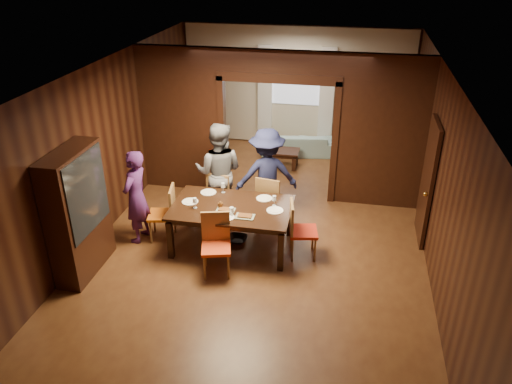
% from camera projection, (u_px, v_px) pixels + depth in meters
% --- Properties ---
extents(floor, '(9.00, 9.00, 0.00)m').
position_uv_depth(floor, '(262.00, 235.00, 8.78)').
color(floor, '#562D18').
rests_on(floor, ground).
extents(ceiling, '(5.50, 9.00, 0.02)m').
position_uv_depth(ceiling, '(263.00, 70.00, 7.46)').
color(ceiling, silver).
rests_on(ceiling, room_walls).
extents(room_walls, '(5.52, 9.01, 2.90)m').
position_uv_depth(room_walls, '(280.00, 119.00, 9.74)').
color(room_walls, black).
rests_on(room_walls, floor).
extents(person_purple, '(0.46, 0.64, 1.63)m').
position_uv_depth(person_purple, '(136.00, 197.00, 8.31)').
color(person_purple, '#4F2263').
rests_on(person_purple, floor).
extents(person_grey, '(0.92, 0.73, 1.84)m').
position_uv_depth(person_grey, '(219.00, 172.00, 8.95)').
color(person_grey, slate).
rests_on(person_grey, floor).
extents(person_navy, '(1.28, 0.98, 1.74)m').
position_uv_depth(person_navy, '(267.00, 175.00, 8.95)').
color(person_navy, '#1B1F44').
rests_on(person_navy, floor).
extents(sofa, '(1.83, 0.94, 0.51)m').
position_uv_depth(sofa, '(298.00, 144.00, 12.00)').
color(sofa, '#91BABE').
rests_on(sofa, floor).
extents(serving_bowl, '(0.34, 0.34, 0.08)m').
position_uv_depth(serving_bowl, '(237.00, 200.00, 8.23)').
color(serving_bowl, black).
rests_on(serving_bowl, dining_table).
extents(dining_table, '(1.96, 1.22, 0.76)m').
position_uv_depth(dining_table, '(232.00, 226.00, 8.31)').
color(dining_table, black).
rests_on(dining_table, floor).
extents(coffee_table, '(0.80, 0.50, 0.40)m').
position_uv_depth(coffee_table, '(281.00, 158.00, 11.34)').
color(coffee_table, black).
rests_on(coffee_table, floor).
extents(chair_left, '(0.52, 0.52, 0.97)m').
position_uv_depth(chair_left, '(162.00, 213.00, 8.49)').
color(chair_left, '#CC5F13').
rests_on(chair_left, floor).
extents(chair_right, '(0.51, 0.51, 0.97)m').
position_uv_depth(chair_right, '(303.00, 230.00, 8.01)').
color(chair_right, red).
rests_on(chair_right, floor).
extents(chair_far_l, '(0.51, 0.51, 0.97)m').
position_uv_depth(chair_far_l, '(223.00, 194.00, 9.13)').
color(chair_far_l, orange).
rests_on(chair_far_l, floor).
extents(chair_far_r, '(0.50, 0.50, 0.97)m').
position_uv_depth(chair_far_r, '(271.00, 199.00, 8.95)').
color(chair_far_r, red).
rests_on(chair_far_r, floor).
extents(chair_near, '(0.54, 0.54, 0.97)m').
position_uv_depth(chair_near, '(216.00, 246.00, 7.59)').
color(chair_near, '#E74015').
rests_on(chair_near, floor).
extents(hutch, '(0.40, 1.20, 2.00)m').
position_uv_depth(hutch, '(78.00, 213.00, 7.45)').
color(hutch, black).
rests_on(hutch, floor).
extents(door_right, '(0.06, 0.90, 2.10)m').
position_uv_depth(door_right, '(428.00, 182.00, 8.28)').
color(door_right, black).
rests_on(door_right, floor).
extents(window_far, '(1.20, 0.03, 1.30)m').
position_uv_depth(window_far, '(296.00, 78.00, 11.89)').
color(window_far, silver).
rests_on(window_far, back_wall).
extents(curtain_left, '(0.35, 0.06, 2.40)m').
position_uv_depth(curtain_left, '(265.00, 95.00, 12.19)').
color(curtain_left, white).
rests_on(curtain_left, back_wall).
extents(curtain_right, '(0.35, 0.06, 2.40)m').
position_uv_depth(curtain_right, '(327.00, 98.00, 11.93)').
color(curtain_right, white).
rests_on(curtain_right, back_wall).
extents(plate_left, '(0.27, 0.27, 0.01)m').
position_uv_depth(plate_left, '(190.00, 202.00, 8.27)').
color(plate_left, white).
rests_on(plate_left, dining_table).
extents(plate_far_l, '(0.27, 0.27, 0.01)m').
position_uv_depth(plate_far_l, '(208.00, 192.00, 8.57)').
color(plate_far_l, white).
rests_on(plate_far_l, dining_table).
extents(plate_far_r, '(0.27, 0.27, 0.01)m').
position_uv_depth(plate_far_r, '(264.00, 198.00, 8.37)').
color(plate_far_r, white).
rests_on(plate_far_r, dining_table).
extents(plate_right, '(0.27, 0.27, 0.01)m').
position_uv_depth(plate_right, '(275.00, 210.00, 8.00)').
color(plate_right, white).
rests_on(plate_right, dining_table).
extents(plate_near, '(0.27, 0.27, 0.01)m').
position_uv_depth(plate_near, '(226.00, 217.00, 7.81)').
color(plate_near, white).
rests_on(plate_near, dining_table).
extents(platter_a, '(0.30, 0.20, 0.04)m').
position_uv_depth(platter_a, '(226.00, 210.00, 8.00)').
color(platter_a, gray).
rests_on(platter_a, dining_table).
extents(platter_b, '(0.30, 0.20, 0.04)m').
position_uv_depth(platter_b, '(245.00, 216.00, 7.82)').
color(platter_b, gray).
rests_on(platter_b, dining_table).
extents(wineglass_left, '(0.08, 0.08, 0.18)m').
position_uv_depth(wineglass_left, '(195.00, 203.00, 8.05)').
color(wineglass_left, white).
rests_on(wineglass_left, dining_table).
extents(wineglass_far, '(0.08, 0.08, 0.18)m').
position_uv_depth(wineglass_far, '(223.00, 188.00, 8.54)').
color(wineglass_far, white).
rests_on(wineglass_far, dining_table).
extents(wineglass_right, '(0.08, 0.08, 0.18)m').
position_uv_depth(wineglass_right, '(274.00, 201.00, 8.12)').
color(wineglass_right, silver).
rests_on(wineglass_right, dining_table).
extents(tumbler, '(0.07, 0.07, 0.14)m').
position_uv_depth(tumbler, '(232.00, 211.00, 7.85)').
color(tumbler, white).
rests_on(tumbler, dining_table).
extents(condiment_jar, '(0.08, 0.08, 0.11)m').
position_uv_depth(condiment_jar, '(220.00, 205.00, 8.07)').
color(condiment_jar, '#4C2B11').
rests_on(condiment_jar, dining_table).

